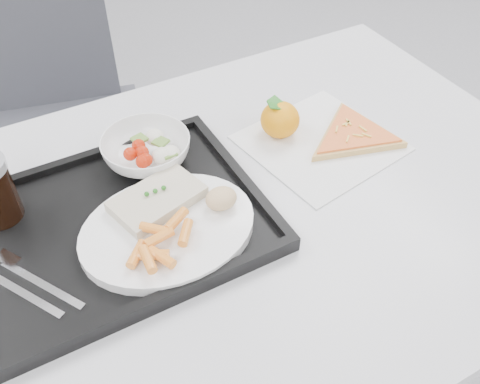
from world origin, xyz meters
TOP-DOWN VIEW (x-y plane):
  - table at (0.00, 0.30)m, footprint 1.20×0.80m
  - chair at (-0.12, 1.07)m, footprint 0.51×0.51m
  - tray at (-0.16, 0.35)m, footprint 0.45×0.35m
  - dinner_plate at (-0.10, 0.28)m, footprint 0.27×0.27m
  - fish_fillet at (-0.10, 0.33)m, footprint 0.15×0.12m
  - bread_roll at (-0.01, 0.28)m, footprint 0.06×0.05m
  - salad_bowl at (-0.07, 0.46)m, footprint 0.15×0.15m
  - cutlery at (-0.32, 0.31)m, footprint 0.12×0.16m
  - napkin at (0.24, 0.36)m, footprint 0.28×0.28m
  - tangerine at (0.18, 0.42)m, footprint 0.08×0.08m
  - pizza_slice at (0.30, 0.35)m, footprint 0.25×0.25m
  - carrot_pile at (-0.13, 0.25)m, footprint 0.12×0.09m
  - salad_contents at (-0.06, 0.44)m, footprint 0.09×0.09m

SIDE VIEW (x-z plane):
  - chair at x=-0.12m, z-range 0.07..1.00m
  - table at x=0.00m, z-range 0.31..1.06m
  - napkin at x=0.24m, z-range 0.75..0.75m
  - tray at x=-0.16m, z-range 0.75..0.77m
  - pizza_slice at x=0.30m, z-range 0.75..0.77m
  - cutlery at x=-0.32m, z-range 0.76..0.77m
  - dinner_plate at x=-0.10m, z-range 0.77..0.78m
  - tangerine at x=0.18m, z-range 0.75..0.82m
  - salad_bowl at x=-0.07m, z-range 0.77..0.81m
  - fish_fillet at x=-0.10m, z-range 0.78..0.80m
  - carrot_pile at x=-0.13m, z-range 0.78..0.81m
  - bread_roll at x=-0.01m, z-range 0.78..0.81m
  - salad_contents at x=-0.06m, z-range 0.79..0.81m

